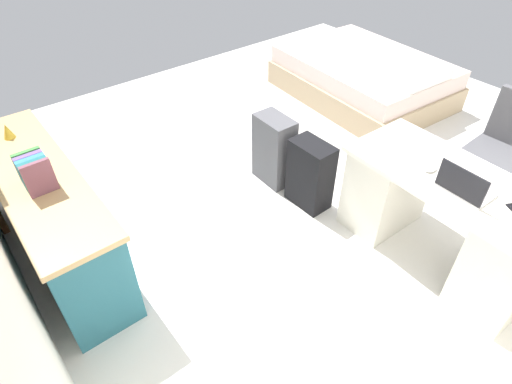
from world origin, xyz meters
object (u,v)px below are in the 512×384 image
object	(u,v)px
suitcase_black	(310,175)
credenza	(52,217)
laptop	(464,187)
figurine_small	(7,131)
computer_mouse	(431,169)
office_chair	(499,158)
bed	(364,77)
desk	(443,218)
suitcase_spare_grey	(274,150)

from	to	relation	value
suitcase_black	credenza	bearing A→B (deg)	68.01
laptop	credenza	bearing A→B (deg)	48.23
credenza	figurine_small	world-z (taller)	figurine_small
figurine_small	computer_mouse	bearing A→B (deg)	-135.31
credenza	office_chair	bearing A→B (deg)	-117.62
bed	laptop	distance (m)	2.76
suitcase_black	desk	bearing A→B (deg)	-164.19
suitcase_black	office_chair	bearing A→B (deg)	-126.80
computer_mouse	figurine_small	xyz separation A→B (m)	(2.11, 2.09, 0.07)
desk	laptop	bearing A→B (deg)	130.48
suitcase_spare_grey	computer_mouse	distance (m)	1.38
suitcase_black	suitcase_spare_grey	size ratio (longest dim) A/B	0.93
laptop	figurine_small	distance (m)	3.13
office_chair	laptop	world-z (taller)	office_chair
office_chair	credenza	size ratio (longest dim) A/B	0.52
credenza	computer_mouse	bearing A→B (deg)	-126.81
desk	suitcase_spare_grey	xyz separation A→B (m)	(1.45, 0.32, -0.06)
suitcase_spare_grey	figurine_small	xyz separation A→B (m)	(0.83, 1.83, 0.50)
suitcase_black	laptop	bearing A→B (deg)	-171.02
bed	suitcase_spare_grey	xyz separation A→B (m)	(-0.58, 1.89, 0.08)
laptop	figurine_small	world-z (taller)	laptop
office_chair	suitcase_spare_grey	world-z (taller)	office_chair
desk	figurine_small	size ratio (longest dim) A/B	13.26
credenza	computer_mouse	distance (m)	2.63
credenza	figurine_small	bearing A→B (deg)	0.16
laptop	suitcase_black	bearing A→B (deg)	9.84
suitcase_spare_grey	figurine_small	size ratio (longest dim) A/B	5.80
figurine_small	suitcase_black	bearing A→B (deg)	-124.34
suitcase_spare_grey	computer_mouse	bearing A→B (deg)	-167.17
suitcase_black	computer_mouse	xyz separation A→B (m)	(-0.85, -0.24, 0.45)
credenza	figurine_small	size ratio (longest dim) A/B	16.36
office_chair	credenza	distance (m)	3.50
office_chair	credenza	world-z (taller)	office_chair
computer_mouse	suitcase_black	bearing A→B (deg)	17.45
bed	suitcase_spare_grey	world-z (taller)	suitcase_spare_grey
desk	bed	world-z (taller)	desk
credenza	suitcase_black	bearing A→B (deg)	-111.13
office_chair	computer_mouse	xyz separation A→B (m)	(0.06, 1.01, 0.33)
office_chair	credenza	bearing A→B (deg)	62.38
suitcase_black	computer_mouse	bearing A→B (deg)	-165.03
laptop	desk	bearing A→B (deg)	-49.52
suitcase_black	bed	bearing A→B (deg)	-62.43
bed	office_chair	bearing A→B (deg)	162.10
bed	credenza	bearing A→B (deg)	94.62
suitcase_spare_grey	computer_mouse	world-z (taller)	computer_mouse
desk	credenza	xyz separation A→B (m)	(1.73, 2.15, 0.00)
suitcase_spare_grey	laptop	bearing A→B (deg)	-170.83
computer_mouse	credenza	bearing A→B (deg)	54.81
bed	laptop	size ratio (longest dim) A/B	6.29
office_chair	bed	size ratio (longest dim) A/B	0.47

